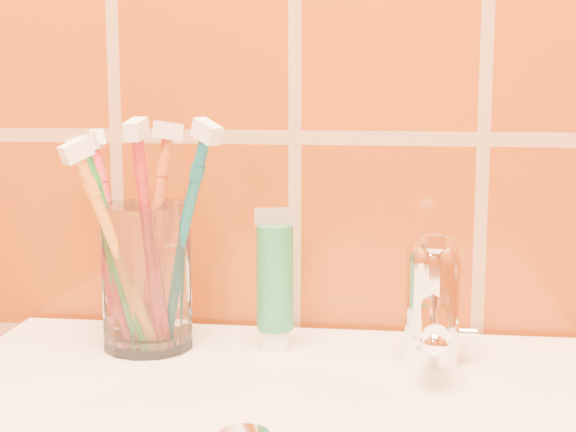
# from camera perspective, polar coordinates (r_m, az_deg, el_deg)

# --- Properties ---
(glass_tumbler) EXTENTS (0.11, 0.11, 0.14)m
(glass_tumbler) POSITION_cam_1_polar(r_m,az_deg,el_deg) (0.83, -9.10, -3.89)
(glass_tumbler) COLOR white
(glass_tumbler) RESTS_ON pedestal_sink
(toothpaste_tube) EXTENTS (0.04, 0.03, 0.13)m
(toothpaste_tube) POSITION_cam_1_polar(r_m,az_deg,el_deg) (0.82, -0.85, -4.41)
(toothpaste_tube) COLOR white
(toothpaste_tube) RESTS_ON pedestal_sink
(faucet) EXTENTS (0.05, 0.11, 0.12)m
(faucet) POSITION_cam_1_polar(r_m,az_deg,el_deg) (0.78, 9.36, -5.08)
(faucet) COLOR white
(faucet) RESTS_ON pedestal_sink
(toothbrush_0) EXTENTS (0.04, 0.11, 0.23)m
(toothbrush_0) POSITION_cam_1_polar(r_m,az_deg,el_deg) (0.80, -9.00, -1.57)
(toothbrush_0) COLOR #A22223
(toothbrush_0) RESTS_ON glass_tumbler
(toothbrush_1) EXTENTS (0.16, 0.15, 0.23)m
(toothbrush_1) POSITION_cam_1_polar(r_m,az_deg,el_deg) (0.80, -6.91, -1.57)
(toothbrush_1) COLOR #0C5C69
(toothbrush_1) RESTS_ON glass_tumbler
(toothbrush_2) EXTENTS (0.16, 0.16, 0.22)m
(toothbrush_2) POSITION_cam_1_polar(r_m,az_deg,el_deg) (0.85, -11.11, -1.55)
(toothbrush_2) COLOR #B32636
(toothbrush_2) RESTS_ON glass_tumbler
(toothbrush_3) EXTENTS (0.09, 0.09, 0.22)m
(toothbrush_3) POSITION_cam_1_polar(r_m,az_deg,el_deg) (0.84, -8.57, -1.24)
(toothbrush_3) COLOR #C95723
(toothbrush_3) RESTS_ON glass_tumbler
(toothbrush_4) EXTENTS (0.09, 0.08, 0.21)m
(toothbrush_4) POSITION_cam_1_polar(r_m,az_deg,el_deg) (0.82, -11.11, -1.93)
(toothbrush_4) COLOR #217D2D
(toothbrush_4) RESTS_ON glass_tumbler
(toothbrush_5) EXTENTS (0.15, 0.16, 0.22)m
(toothbrush_5) POSITION_cam_1_polar(r_m,az_deg,el_deg) (0.80, -10.97, -2.29)
(toothbrush_5) COLOR orange
(toothbrush_5) RESTS_ON glass_tumbler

